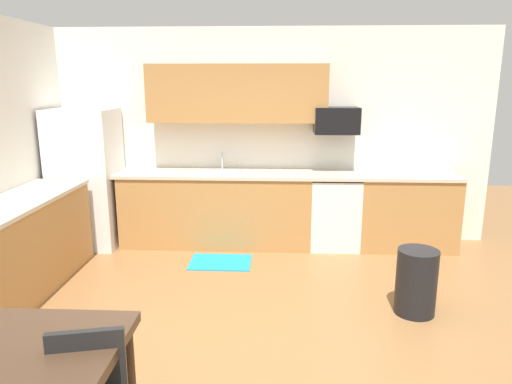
{
  "coord_description": "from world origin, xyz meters",
  "views": [
    {
      "loc": [
        0.21,
        -3.44,
        2.06
      ],
      "look_at": [
        0.0,
        1.0,
        1.0
      ],
      "focal_mm": 33.09,
      "sensor_mm": 36.0,
      "label": 1
    }
  ],
  "objects": [
    {
      "name": "microwave",
      "position": [
        0.92,
        2.4,
        1.58
      ],
      "size": [
        0.54,
        0.36,
        0.32
      ],
      "primitive_type": "cube",
      "color": "black"
    },
    {
      "name": "countertop_left",
      "position": [
        -2.3,
        0.8,
        0.92
      ],
      "size": [
        0.64,
        2.0,
        0.04
      ],
      "primitive_type": "cube",
      "color": "beige",
      "rests_on": "cabinet_run_left"
    },
    {
      "name": "upper_cabinets_back",
      "position": [
        -0.3,
        2.43,
        1.9
      ],
      "size": [
        2.2,
        0.34,
        0.7
      ],
      "primitive_type": "cube",
      "color": "#AD7A42"
    },
    {
      "name": "sink_faucet",
      "position": [
        -0.5,
        2.48,
        1.04
      ],
      "size": [
        0.02,
        0.02,
        0.24
      ],
      "primitive_type": "cylinder",
      "color": "#B2B5BA",
      "rests_on": "countertop_back"
    },
    {
      "name": "refrigerator",
      "position": [
        -2.18,
        2.22,
        0.86
      ],
      "size": [
        0.76,
        0.7,
        1.72
      ],
      "primitive_type": "cube",
      "color": "white",
      "rests_on": "ground"
    },
    {
      "name": "oven_range",
      "position": [
        0.92,
        2.3,
        0.46
      ],
      "size": [
        0.6,
        0.6,
        0.91
      ],
      "color": "white",
      "rests_on": "ground"
    },
    {
      "name": "cabinet_run_back",
      "position": [
        -0.57,
        2.3,
        0.45
      ],
      "size": [
        2.37,
        0.6,
        0.9
      ],
      "primitive_type": "cube",
      "color": "#AD7A42",
      "rests_on": "ground"
    },
    {
      "name": "ground_plane",
      "position": [
        0.0,
        0.0,
        0.0
      ],
      "size": [
        12.0,
        12.0,
        0.0
      ],
      "primitive_type": "plane",
      "color": "olive"
    },
    {
      "name": "sink_basin",
      "position": [
        -0.5,
        2.3,
        0.88
      ],
      "size": [
        0.48,
        0.4,
        0.14
      ],
      "primitive_type": "cube",
      "color": "#A5A8AD",
      "rests_on": "countertop_back"
    },
    {
      "name": "cabinet_run_left",
      "position": [
        -2.3,
        0.8,
        0.45
      ],
      "size": [
        0.6,
        2.0,
        0.9
      ],
      "primitive_type": "cube",
      "color": "#AD7A42",
      "rests_on": "ground"
    },
    {
      "name": "wall_back",
      "position": [
        0.0,
        2.65,
        1.35
      ],
      "size": [
        5.8,
        0.1,
        2.7
      ],
      "primitive_type": "cube",
      "color": "white",
      "rests_on": "ground"
    },
    {
      "name": "countertop_back",
      "position": [
        0.0,
        2.3,
        0.92
      ],
      "size": [
        4.8,
        0.64,
        0.04
      ],
      "primitive_type": "cube",
      "color": "beige",
      "rests_on": "cabinet_run_back"
    },
    {
      "name": "floor_mat",
      "position": [
        -0.44,
        1.65,
        0.01
      ],
      "size": [
        0.7,
        0.5,
        0.01
      ],
      "primitive_type": "cube",
      "color": "#198CBF",
      "rests_on": "ground"
    },
    {
      "name": "cabinet_run_back_right",
      "position": [
        1.81,
        2.3,
        0.45
      ],
      "size": [
        1.18,
        0.6,
        0.9
      ],
      "primitive_type": "cube",
      "color": "#AD7A42",
      "rests_on": "ground"
    },
    {
      "name": "trash_bin",
      "position": [
        1.46,
        0.54,
        0.3
      ],
      "size": [
        0.36,
        0.36,
        0.6
      ],
      "primitive_type": "cylinder",
      "color": "black",
      "rests_on": "ground"
    }
  ]
}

